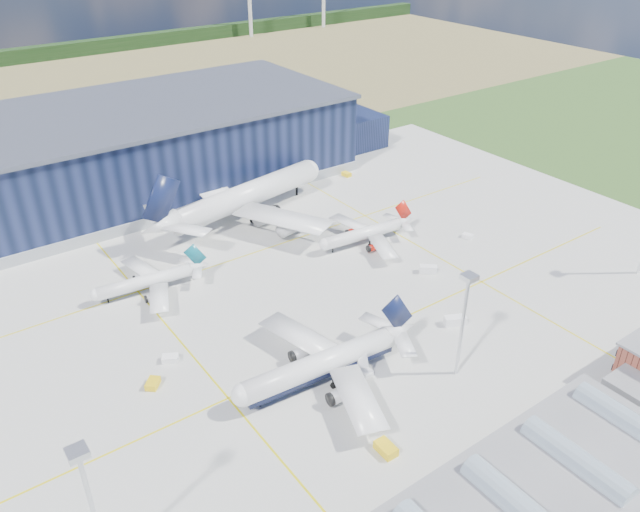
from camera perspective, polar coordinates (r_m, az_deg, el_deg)
The scene contains 21 objects.
ground at distance 140.12m, azimuth 0.52°, elevation -5.74°, with size 600.00×600.00×0.00m, color #2A501E.
apron at distance 146.84m, azimuth -1.79°, elevation -3.87°, with size 220.00×160.00×0.08m.
farmland at distance 329.12m, azimuth -23.38°, elevation 13.24°, with size 600.00×220.00×0.01m, color olive.
treeline at distance 404.89m, azimuth -26.52°, elevation 15.97°, with size 600.00×8.00×8.00m, color black.
hangar at distance 211.19m, azimuth -14.40°, elevation 9.65°, with size 145.00×62.00×26.10m.
glass_concourse at distance 104.05m, azimuth 18.62°, elevation -20.88°, with size 78.00×23.00×8.60m.
light_mast_west at distance 90.91m, azimuth -20.46°, elevation -19.52°, with size 2.60×2.60×23.00m.
light_mast_center at distance 119.15m, azimuth 13.09°, elevation -4.78°, with size 2.60×2.60×23.00m.
airliner_navy at distance 119.38m, azimuth -0.01°, elevation -8.98°, with size 41.43×40.52×13.51m, color white, non-canonical shape.
airliner_red at distance 167.37m, azimuth 3.96°, elevation 2.57°, with size 30.10×29.44×9.81m, color white, non-canonical shape.
airliner_widebody at distance 181.31m, azimuth -6.74°, elevation 6.62°, with size 64.27×62.88×20.96m, color white, non-canonical shape.
airliner_regional at distance 152.05m, azimuth -15.76°, elevation -1.73°, with size 28.96×28.33×9.44m, color white, non-canonical shape.
gse_tug_a at distance 110.99m, azimuth 6.04°, elevation -17.11°, with size 2.44×4.00×1.67m, color yellow.
gse_tug_b at distance 126.44m, azimuth -15.04°, elevation -11.20°, with size 2.14×3.21×1.39m, color yellow.
gse_van_a at distance 140.87m, azimuth 12.27°, elevation -5.79°, with size 2.10×4.81×2.10m, color white.
gse_cart_a at distance 176.89m, azimuth 13.35°, elevation 1.79°, with size 1.83×2.74×1.19m, color white.
gse_van_b at distance 158.29m, azimuth 9.87°, elevation -1.21°, with size 1.96×4.28×1.96m, color white.
gse_tug_c at distance 211.93m, azimuth 2.44°, elevation 7.47°, with size 1.96×3.13×1.37m, color yellow.
gse_cart_b at distance 131.51m, azimuth -13.54°, elevation -9.11°, with size 2.12×3.18×1.38m, color white.
airstair at distance 126.06m, azimuth 3.54°, elevation -9.64°, with size 1.93×4.82×3.08m, color white.
car_a at distance 121.82m, azimuth 19.38°, elevation -13.94°, with size 1.58×3.93×1.34m, color #99999E.
Camera 1 is at (-67.38, -91.57, 81.91)m, focal length 35.00 mm.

